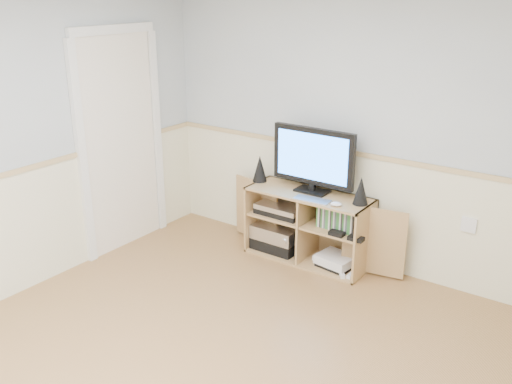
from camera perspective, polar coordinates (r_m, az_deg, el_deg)
room at (r=3.32m, az=-6.53°, el=-1.09°), size 4.04×4.54×2.54m
media_cabinet at (r=5.27m, az=5.53°, el=-3.22°), size 1.79×0.43×0.65m
monitor at (r=5.06m, az=5.74°, el=3.40°), size 0.79×0.18×0.59m
speaker_left at (r=5.37m, az=0.39°, el=2.37°), size 0.14×0.14×0.25m
speaker_right at (r=4.88m, az=10.45°, el=0.13°), size 0.13×0.13×0.24m
keyboard at (r=4.95m, az=5.64°, el=-0.78°), size 0.33×0.15×0.01m
mouse at (r=4.84m, az=8.01°, el=-1.20°), size 0.11×0.09×0.04m
av_components at (r=5.42m, az=2.37°, el=-3.77°), size 0.52×0.33×0.47m
game_consoles at (r=5.21m, az=7.90°, el=-6.83°), size 0.46×0.30×0.11m
game_cases at (r=5.02m, az=8.20°, el=-2.66°), size 0.36×0.13×0.19m
wall_outlet at (r=4.87m, az=20.53°, el=-3.09°), size 0.12×0.03×0.12m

